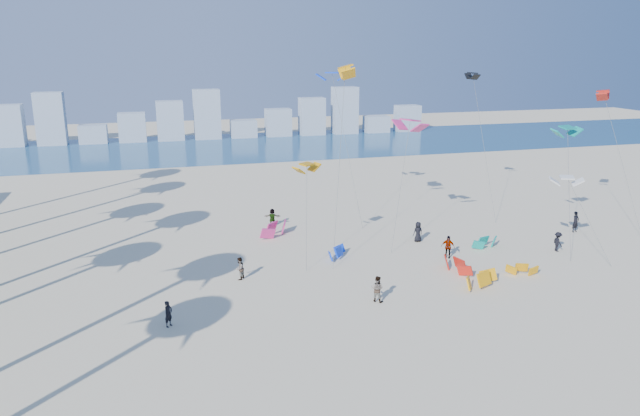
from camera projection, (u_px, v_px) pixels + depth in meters
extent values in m
plane|color=beige|center=(352.00, 399.00, 26.64)|extent=(220.00, 220.00, 0.00)
plane|color=navy|center=(205.00, 148.00, 93.59)|extent=(220.00, 220.00, 0.00)
imported|color=black|center=(168.00, 314.00, 33.45)|extent=(0.64, 0.65, 1.52)
imported|color=gray|center=(377.00, 289.00, 36.74)|extent=(1.01, 1.00, 1.65)
imported|color=black|center=(418.00, 232.00, 48.16)|extent=(0.86, 0.61, 1.64)
imported|color=gray|center=(448.00, 247.00, 44.42)|extent=(1.06, 0.93, 1.72)
imported|color=black|center=(558.00, 242.00, 45.88)|extent=(0.65, 1.03, 1.53)
imported|color=gray|center=(272.00, 217.00, 52.44)|extent=(1.51, 0.82, 1.56)
imported|color=black|center=(576.00, 222.00, 50.68)|extent=(0.73, 0.57, 1.79)
imported|color=gray|center=(240.00, 269.00, 40.27)|extent=(0.92, 0.96, 1.55)
cylinder|color=#595959|center=(307.00, 217.00, 42.23)|extent=(0.71, 2.32, 7.19)
cylinder|color=#595959|center=(401.00, 186.00, 45.80)|extent=(2.25, 2.41, 9.81)
cylinder|color=#595959|center=(569.00, 193.00, 44.94)|extent=(1.98, 4.43, 9.25)
cylinder|color=#595959|center=(339.00, 165.00, 43.54)|extent=(2.68, 5.77, 13.83)
cylinder|color=#595959|center=(484.00, 147.00, 54.41)|extent=(0.18, 5.54, 12.94)
cylinder|color=#595959|center=(589.00, 222.00, 42.72)|extent=(2.79, 2.33, 6.25)
cylinder|color=#595959|center=(347.00, 150.00, 52.19)|extent=(1.45, 4.79, 13.07)
cylinder|color=#595959|center=(622.00, 164.00, 49.71)|extent=(1.68, 4.65, 11.70)
cube|color=#9EADBF|center=(9.00, 126.00, 94.32)|extent=(4.40, 3.00, 6.60)
cube|color=#9EADBF|center=(51.00, 119.00, 95.70)|extent=(4.40, 3.00, 8.40)
cube|color=#9EADBF|center=(93.00, 134.00, 98.02)|extent=(4.40, 3.00, 3.00)
cube|color=#9EADBF|center=(132.00, 127.00, 99.40)|extent=(4.40, 3.00, 4.80)
cube|color=#9EADBF|center=(170.00, 121.00, 100.78)|extent=(4.40, 3.00, 6.60)
cube|color=#9EADBF|center=(207.00, 114.00, 102.17)|extent=(4.40, 3.00, 8.40)
cube|color=#9EADBF|center=(244.00, 129.00, 104.48)|extent=(4.40, 3.00, 3.00)
cube|color=#9EADBF|center=(278.00, 122.00, 105.87)|extent=(4.40, 3.00, 4.80)
cube|color=#9EADBF|center=(312.00, 116.00, 107.25)|extent=(4.40, 3.00, 6.60)
cube|color=#9EADBF|center=(345.00, 110.00, 108.64)|extent=(4.40, 3.00, 8.40)
cube|color=#9EADBF|center=(376.00, 124.00, 110.95)|extent=(4.40, 3.00, 3.00)
cube|color=#9EADBF|center=(407.00, 118.00, 112.34)|extent=(4.40, 3.00, 4.80)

